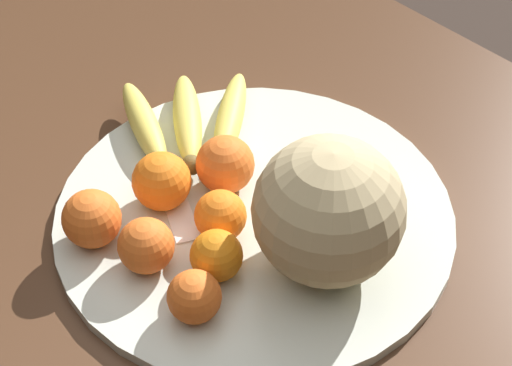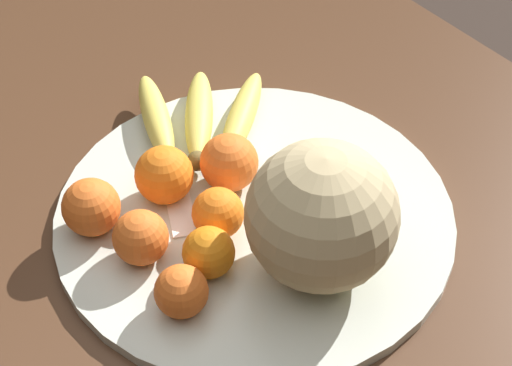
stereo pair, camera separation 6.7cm
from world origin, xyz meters
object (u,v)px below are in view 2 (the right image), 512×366
Objects in this scene: banana_bunch at (199,117)px; orange_back_left at (229,163)px; orange_front_right at (218,215)px; orange_front_left at (141,237)px; orange_top_small at (209,252)px; melon at (322,216)px; orange_side_extra at (91,207)px; orange_mid_center at (164,175)px; fruit_bowl at (256,217)px; produce_tag at (181,214)px; kitchen_table at (222,293)px; orange_back_right at (181,291)px.

banana_bunch is 3.15× the size of orange_back_left.
orange_front_right is (0.17, -0.09, 0.01)m from banana_bunch.
orange_front_left is 1.08× the size of orange_top_small.
orange_side_extra is at bearing -140.11° from melon.
orange_front_right is 0.09m from orange_mid_center.
orange_front_right reaches higher than fruit_bowl.
orange_back_left is at bearing 121.18° from produce_tag.
orange_top_small reaches higher than kitchen_table.
melon reaches higher than produce_tag.
produce_tag is (-0.05, -0.07, 0.01)m from fruit_bowl.
orange_back_left is at bearing 134.86° from orange_top_small.
orange_mid_center reaches higher than orange_front_right.
orange_back_left is at bearing -159.51° from banana_bunch.
fruit_bowl is 8.09× the size of orange_top_small.
orange_side_extra is (-0.10, -0.16, 0.04)m from fruit_bowl.
orange_side_extra is at bearing -91.59° from produce_tag.
orange_back_left is 1.05× the size of orange_side_extra.
orange_mid_center is at bearing -169.91° from orange_front_right.
produce_tag is at bearing -159.17° from orange_front_right.
orange_back_left reaches higher than orange_front_right.
fruit_bowl is 6.67× the size of orange_back_left.
produce_tag is at bearing 63.85° from orange_side_extra.
fruit_bowl is 6.73× the size of orange_mid_center.
orange_front_right is 1.03× the size of orange_top_small.
orange_back_left reaches higher than orange_top_small.
orange_back_right is at bearing 177.99° from banana_bunch.
orange_mid_center is (-0.09, -0.02, 0.01)m from orange_front_right.
orange_back_left is at bearing 129.39° from orange_back_right.
orange_back_right reaches higher than produce_tag.
orange_top_small is 0.76× the size of produce_tag.
orange_front_left is at bearing -99.21° from fruit_bowl.
orange_side_extra is (-0.09, -0.11, 0.00)m from orange_front_right.
orange_back_right reaches higher than kitchen_table.
orange_mid_center is at bearing 169.16° from orange_top_small.
orange_front_left is 0.09m from orange_front_right.
orange_back_right is (-0.04, -0.15, -0.05)m from melon.
melon is 0.17m from orange_back_left.
orange_top_small is 0.10m from produce_tag.
orange_mid_center reaches higher than kitchen_table.
fruit_bowl is at bearing 112.29° from orange_top_small.
melon is at bearing 48.48° from orange_front_left.
orange_front_left is at bearing -141.73° from orange_top_small.
orange_side_extra is at bearing -94.05° from orange_mid_center.
orange_top_small reaches higher than fruit_bowl.
banana_bunch is at bearing 164.71° from orange_back_left.
orange_front_left is at bearing 16.76° from orange_side_extra.
orange_mid_center is at bearing -160.25° from produce_tag.
fruit_bowl is at bearing 59.95° from orange_side_extra.
orange_back_right is (0.23, -0.18, 0.01)m from banana_bunch.
orange_front_left is 1.09× the size of orange_back_right.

